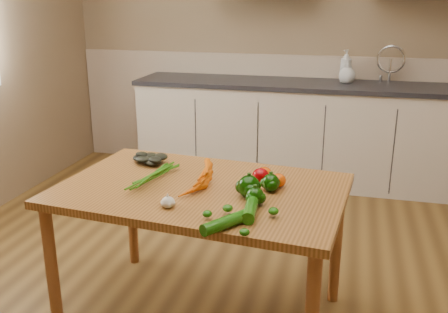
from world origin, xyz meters
The scene contains 17 objects.
room centered at (0.00, 0.17, 1.25)m, with size 4.04×5.04×2.64m.
counter_run centered at (0.21, 2.19, 0.46)m, with size 2.84×0.64×1.14m.
table centered at (0.00, -0.03, 0.65)m, with size 1.44×1.00×0.73m.
soap_bottle_a centered at (0.61, 2.32, 1.04)m, with size 0.11×0.11×0.28m, color silver.
soap_bottle_b centered at (0.62, 2.30, 1.00)m, with size 0.09×0.09×0.20m, color silver.
soap_bottle_c centered at (0.63, 2.24, 0.99)m, with size 0.14×0.14×0.18m, color silver.
carrot_bunch centered at (-0.07, -0.02, 0.77)m, with size 0.25×0.20×0.07m, color #E15E05, non-canonical shape.
leafy_greens centered at (-0.38, 0.26, 0.78)m, with size 0.20×0.18×0.10m, color black, non-canonical shape.
garlic_bulb centered at (-0.07, -0.31, 0.76)m, with size 0.06×0.06×0.05m, color silver.
pepper_a centered at (0.25, -0.10, 0.78)m, with size 0.10×0.10×0.10m, color #0A3102.
pepper_b centered at (0.34, 0.00, 0.77)m, with size 0.08×0.08×0.08m, color #0A3102.
pepper_c centered at (0.30, -0.18, 0.77)m, with size 0.08×0.08×0.08m, color #0A3102.
tomato_a centered at (0.27, 0.09, 0.77)m, with size 0.08×0.08×0.08m, color #940206.
tomato_b centered at (0.28, 0.13, 0.77)m, with size 0.08×0.08×0.07m, color #DA4805.
tomato_c centered at (0.36, 0.06, 0.76)m, with size 0.07×0.07×0.07m, color #DA4805.
zucchini_a centered at (0.30, -0.30, 0.76)m, with size 0.06×0.06×0.19m, color #134C08.
zucchini_b centered at (0.23, -0.45, 0.76)m, with size 0.05×0.05×0.22m, color #134C08.
Camera 1 is at (0.67, -2.19, 1.61)m, focal length 40.00 mm.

